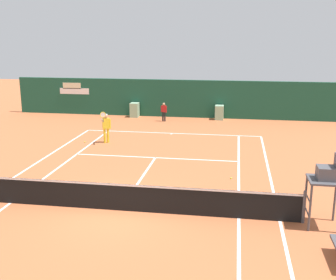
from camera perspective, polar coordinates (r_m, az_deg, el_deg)
ground_plane at (r=15.06m, az=-5.99°, el=-8.60°), size 80.00×80.00×0.01m
tennis_net at (r=14.36m, az=-6.64°, el=-7.59°), size 12.10×0.10×1.07m
sponsor_back_wall at (r=30.36m, az=1.99°, el=5.55°), size 25.00×1.02×2.69m
umpire_chair at (r=13.68m, az=20.61°, el=-4.91°), size 1.00×1.00×2.33m
player_on_baseline at (r=23.26m, az=-8.42°, el=1.95°), size 0.48×0.84×1.84m
ball_kid_right_post at (r=28.91m, az=-0.57°, el=4.00°), size 0.42×0.22×1.28m
tennis_ball_by_sideline at (r=17.64m, az=8.56°, el=-5.14°), size 0.07×0.07×0.07m
tennis_ball_near_service_line at (r=17.73m, az=-16.73°, el=-5.50°), size 0.07×0.07×0.07m
tennis_ball_mid_court at (r=23.72m, az=-11.22°, el=-0.26°), size 0.07×0.07×0.07m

